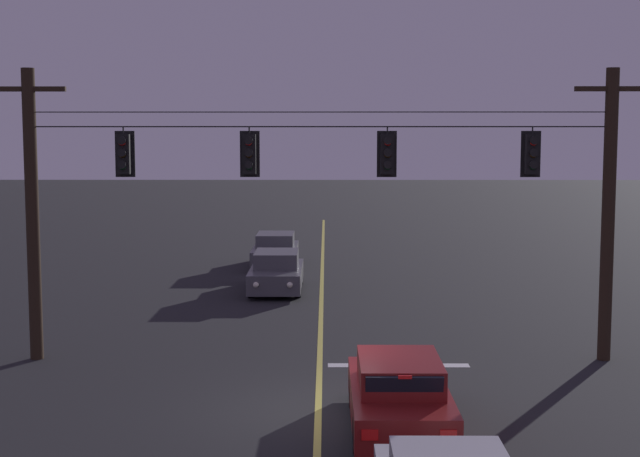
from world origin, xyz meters
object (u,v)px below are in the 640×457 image
car_oncoming_trailing (275,251)px  traffic_light_leftmost (124,154)px  car_oncoming_lead (276,272)px  traffic_light_centre (387,154)px  traffic_light_right_inner (532,154)px  car_waiting_near_lane (399,396)px  traffic_light_left_inner (249,154)px

car_oncoming_trailing → traffic_light_leftmost: bearing=-100.1°
car_oncoming_lead → car_oncoming_trailing: bearing=93.5°
traffic_light_centre → car_oncoming_lead: size_ratio=0.28×
traffic_light_centre → traffic_light_right_inner: 3.49m
traffic_light_leftmost → car_oncoming_lead: bearing=72.3°
car_waiting_near_lane → traffic_light_leftmost: bearing=139.8°
car_waiting_near_lane → car_oncoming_lead: same height
traffic_light_left_inner → car_waiting_near_lane: 7.61m
car_waiting_near_lane → traffic_light_left_inner: bearing=121.3°
traffic_light_left_inner → traffic_light_centre: (3.33, 0.00, 0.00)m
traffic_light_left_inner → traffic_light_right_inner: size_ratio=1.00×
traffic_light_leftmost → traffic_light_centre: same height
traffic_light_leftmost → traffic_light_left_inner: (3.04, 0.00, 0.00)m
traffic_light_left_inner → car_oncoming_trailing: (-0.26, 15.65, -4.41)m
traffic_light_centre → car_oncoming_trailing: size_ratio=0.28×
traffic_light_leftmost → car_waiting_near_lane: bearing=-40.2°
car_oncoming_lead → traffic_light_right_inner: bearing=-55.7°
car_waiting_near_lane → car_oncoming_lead: (-3.13, 15.14, -0.00)m
traffic_light_left_inner → car_oncoming_lead: 10.79m
traffic_light_left_inner → car_oncoming_trailing: bearing=91.0°
traffic_light_leftmost → car_oncoming_lead: (3.14, 9.84, -4.41)m
traffic_light_centre → car_oncoming_lead: traffic_light_centre is taller
car_oncoming_lead → car_oncoming_trailing: size_ratio=1.00×
traffic_light_left_inner → car_waiting_near_lane: bearing=-58.7°
traffic_light_right_inner → car_waiting_near_lane: 7.77m
traffic_light_centre → car_oncoming_lead: bearing=108.2°
traffic_light_left_inner → traffic_light_centre: 3.33m
car_waiting_near_lane → car_oncoming_lead: bearing=101.7°
traffic_light_centre → traffic_light_right_inner: (3.49, 0.00, 0.00)m
traffic_light_leftmost → traffic_light_right_inner: bearing=0.0°
car_oncoming_trailing → traffic_light_right_inner: bearing=-65.7°
car_oncoming_trailing → traffic_light_centre: bearing=-77.1°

